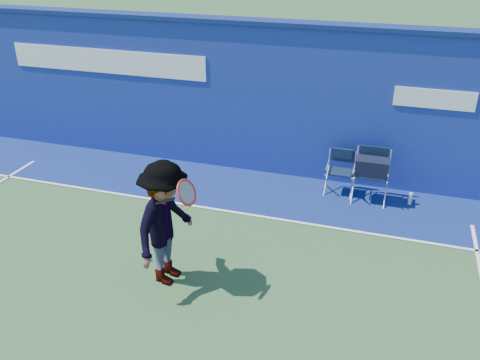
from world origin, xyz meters
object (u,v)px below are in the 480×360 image
(directors_chair_left, at_px, (339,180))
(water_bottle, at_px, (410,199))
(directors_chair_right, at_px, (370,180))
(tennis_player, at_px, (166,224))

(directors_chair_left, bearing_deg, water_bottle, -3.64)
(directors_chair_right, bearing_deg, tennis_player, -128.31)
(directors_chair_right, relative_size, tennis_player, 0.53)
(water_bottle, xyz_separation_m, tennis_player, (-3.36, -3.36, 0.83))
(tennis_player, bearing_deg, water_bottle, 44.99)
(directors_chair_left, xyz_separation_m, water_bottle, (1.33, -0.08, -0.16))
(directors_chair_left, relative_size, water_bottle, 3.56)
(directors_chair_right, bearing_deg, water_bottle, 4.46)
(directors_chair_left, relative_size, tennis_player, 0.45)
(tennis_player, bearing_deg, directors_chair_right, 51.69)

